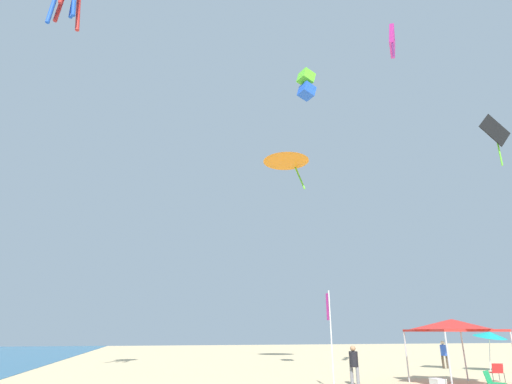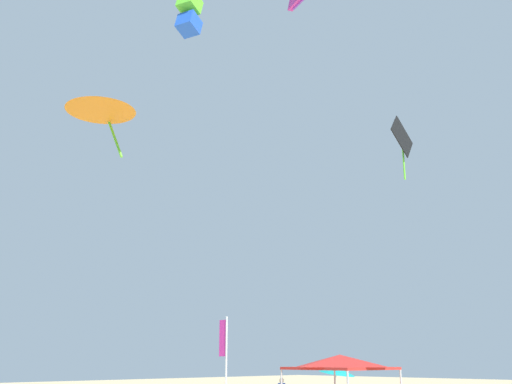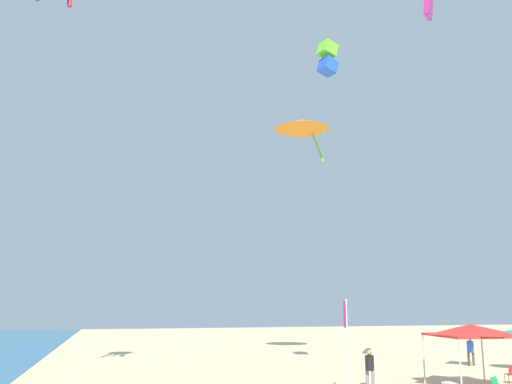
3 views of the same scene
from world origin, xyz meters
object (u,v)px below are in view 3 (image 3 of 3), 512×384
Objects in this scene: person_far_stroller at (370,365)px; person_near_umbrella at (470,349)px; canopy_tent at (470,331)px; kite_delta_orange at (302,124)px; kite_box_lime at (328,58)px; kite_parafoil_magenta at (428,7)px; banner_flag at (347,336)px.

person_near_umbrella is at bearing 89.16° from person_far_stroller.
canopy_tent is at bearing -117.77° from person_near_umbrella.
person_near_umbrella is (7.79, -5.17, -1.51)m from canopy_tent.
kite_box_lime is at bearing 51.82° from kite_delta_orange.
kite_parafoil_magenta is (-1.81, -5.06, 2.62)m from kite_box_lime.
kite_delta_orange is (9.86, -1.79, -0.44)m from kite_box_lime.
person_near_umbrella is 19.26m from kite_box_lime.
canopy_tent is at bearing 43.93° from kite_parafoil_magenta.
kite_delta_orange is at bearing 15.00° from canopy_tent.
kite_parafoil_magenta is (1.61, -5.87, 16.76)m from banner_flag.
canopy_tent is 16.66m from kite_parafoil_magenta.
person_far_stroller is 19.17m from kite_delta_orange.
person_far_stroller is 0.32× the size of kite_delta_orange.
banner_flag is at bearing -138.62° from person_near_umbrella.
canopy_tent is 15.28m from kite_box_lime.
banner_flag reaches higher than canopy_tent.
kite_box_lime reaches higher than banner_flag.
banner_flag is 0.76× the size of kite_delta_orange.
person_far_stroller is at bearing 6.85° from kite_box_lime.
banner_flag is at bearing -30.03° from kite_box_lime.
person_far_stroller is at bearing 57.60° from kite_delta_orange.
kite_delta_orange is 1.59× the size of kite_parafoil_magenta.
banner_flag is 2.38× the size of person_far_stroller.
kite_box_lime is at bearing 168.30° from person_far_stroller.
kite_box_lime is (-4.63, 10.45, 15.50)m from person_near_umbrella.
kite_parafoil_magenta is (1.35, 0.21, 16.61)m from canopy_tent.
kite_parafoil_magenta is (-6.44, 5.39, 18.12)m from person_near_umbrella.
banner_flag is 19.25m from kite_delta_orange.
kite_parafoil_magenta reaches higher than banner_flag.
banner_flag is 2.33× the size of person_near_umbrella.
person_far_stroller is 0.89× the size of kite_box_lime.
kite_box_lime is 0.57× the size of kite_parafoil_magenta.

